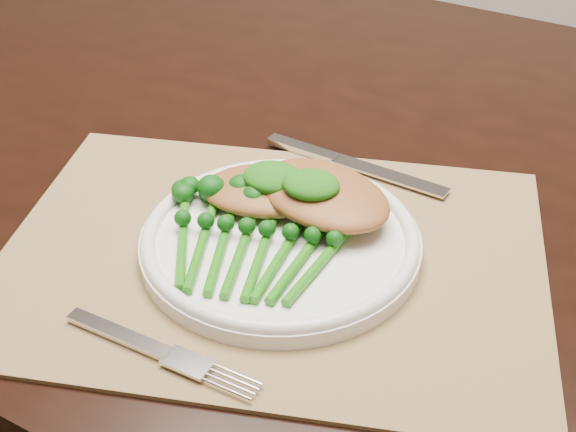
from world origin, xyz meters
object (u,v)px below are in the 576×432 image
(dining_table, at_px, (307,373))
(broccolini_bundle, at_px, (252,249))
(chicken_fillet_left, at_px, (268,190))
(placemat, at_px, (272,257))
(dinner_plate, at_px, (280,240))

(dining_table, relative_size, broccolini_bundle, 9.50)
(chicken_fillet_left, distance_m, broccolini_bundle, 0.08)
(placemat, relative_size, dinner_plate, 1.92)
(dinner_plate, height_order, broccolini_bundle, broccolini_bundle)
(dining_table, relative_size, chicken_fillet_left, 14.27)
(dining_table, xyz_separation_m, dinner_plate, (0.04, -0.20, 0.39))
(placemat, xyz_separation_m, broccolini_bundle, (-0.01, -0.02, 0.02))
(dining_table, distance_m, broccolini_bundle, 0.46)
(dining_table, bearing_deg, dinner_plate, -69.48)
(placemat, xyz_separation_m, chicken_fillet_left, (-0.03, 0.06, 0.03))
(placemat, xyz_separation_m, dinner_plate, (0.01, 0.01, 0.01))
(dining_table, relative_size, placemat, 3.66)
(chicken_fillet_left, bearing_deg, placemat, -80.85)
(chicken_fillet_left, height_order, broccolini_bundle, chicken_fillet_left)
(dining_table, distance_m, chicken_fillet_left, 0.43)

